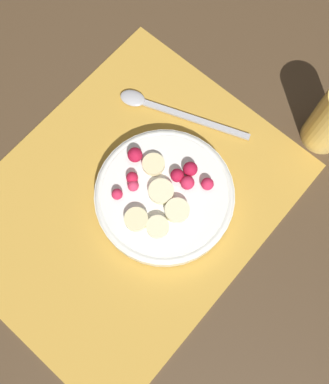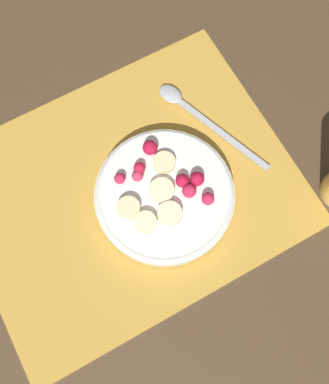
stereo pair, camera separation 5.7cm
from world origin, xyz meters
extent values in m
plane|color=#4C3823|center=(0.00, 0.00, 0.00)|extent=(3.00, 3.00, 0.00)
cube|color=gold|center=(0.00, 0.00, 0.00)|extent=(0.46, 0.36, 0.01)
cylinder|color=silver|center=(-0.04, 0.04, 0.02)|extent=(0.19, 0.19, 0.02)
torus|color=silver|center=(-0.04, 0.04, 0.03)|extent=(0.19, 0.19, 0.01)
cylinder|color=white|center=(-0.04, 0.04, 0.03)|extent=(0.17, 0.17, 0.00)
cylinder|color=#F4EAB7|center=(-0.03, 0.03, 0.04)|extent=(0.04, 0.04, 0.01)
cylinder|color=beige|center=(-0.06, 0.00, 0.04)|extent=(0.03, 0.03, 0.01)
cylinder|color=beige|center=(0.02, 0.03, 0.04)|extent=(0.04, 0.04, 0.01)
cylinder|color=#F4EAB7|center=(0.01, 0.06, 0.04)|extent=(0.03, 0.03, 0.01)
cylinder|color=#F4EAB7|center=(-0.03, 0.07, 0.04)|extent=(0.04, 0.04, 0.01)
sphere|color=#B21433|center=(-0.06, 0.04, 0.04)|extent=(0.02, 0.02, 0.02)
sphere|color=#DB3356|center=(-0.01, 0.00, 0.04)|extent=(0.02, 0.02, 0.02)
sphere|color=#B21433|center=(-0.08, 0.04, 0.04)|extent=(0.02, 0.02, 0.02)
sphere|color=red|center=(-0.02, -0.01, 0.04)|extent=(0.02, 0.02, 0.02)
sphere|color=#B21433|center=(-0.05, -0.03, 0.04)|extent=(0.02, 0.02, 0.02)
sphere|color=#D12347|center=(-0.08, 0.07, 0.04)|extent=(0.02, 0.02, 0.02)
sphere|color=#D12347|center=(0.01, -0.01, 0.04)|extent=(0.02, 0.02, 0.02)
sphere|color=#D12347|center=(-0.07, 0.05, 0.04)|extent=(0.02, 0.02, 0.02)
cube|color=#B2B2B7|center=(-0.16, -0.01, 0.01)|extent=(0.07, 0.16, 0.00)
ellipsoid|color=#B2B2B7|center=(-0.12, -0.10, 0.01)|extent=(0.04, 0.05, 0.01)
camera|label=1|loc=(0.09, 0.14, 0.59)|focal=40.00mm
camera|label=2|loc=(0.04, 0.18, 0.59)|focal=40.00mm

